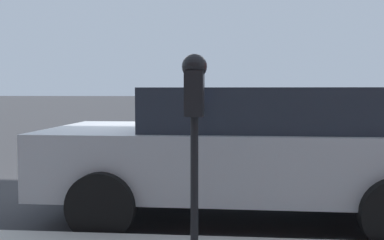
% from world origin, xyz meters
% --- Properties ---
extents(ground_plane, '(220.00, 220.00, 0.00)m').
position_xyz_m(ground_plane, '(0.00, 0.00, 0.00)').
color(ground_plane, '#333335').
extents(parking_meter, '(0.21, 0.19, 1.53)m').
position_xyz_m(parking_meter, '(-2.66, -0.19, 1.29)').
color(parking_meter, black).
rests_on(parking_meter, sidewalk).
extents(car_silver, '(2.14, 4.22, 1.41)m').
position_xyz_m(car_silver, '(-1.10, -0.63, 0.76)').
color(car_silver, '#B7BABF').
rests_on(car_silver, ground_plane).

